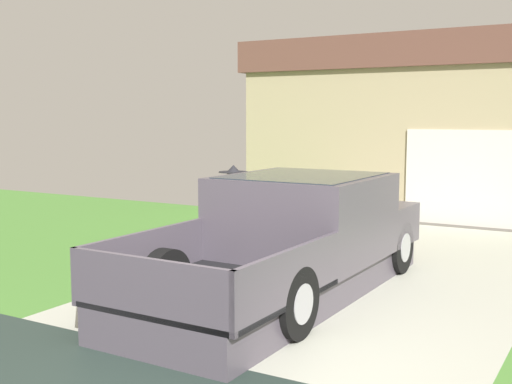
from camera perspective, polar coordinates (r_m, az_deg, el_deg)
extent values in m
cube|color=#B5B7A8|center=(10.45, 9.49, -6.76)|extent=(5.20, 9.00, 0.06)
cube|color=#4C8535|center=(15.61, -21.58, -2.67)|extent=(12.00, 9.00, 0.06)
cube|color=#4E4752|center=(8.67, 2.35, -7.84)|extent=(1.95, 5.52, 0.42)
cube|color=#4E4752|center=(9.03, 4.19, -2.18)|extent=(2.06, 2.21, 1.15)
cube|color=#1E2833|center=(8.98, 4.21, -0.01)|extent=(1.81, 2.03, 0.48)
cube|color=#4E4752|center=(10.53, 8.14, -2.48)|extent=(2.04, 1.09, 0.60)
cube|color=black|center=(7.27, -3.82, -8.75)|extent=(2.06, 2.29, 0.06)
cube|color=#4E4752|center=(7.79, -9.81, -5.68)|extent=(0.09, 2.26, 0.62)
cube|color=#4E4752|center=(6.71, 3.14, -7.61)|extent=(0.09, 2.26, 0.62)
cube|color=#4E4752|center=(6.36, -9.54, -8.49)|extent=(2.02, 0.09, 0.62)
cube|color=black|center=(10.19, 0.54, 0.29)|extent=(0.10, 0.18, 0.20)
cylinder|color=black|center=(10.81, 3.46, -3.90)|extent=(0.27, 0.80, 0.80)
cylinder|color=#9E9EA3|center=(10.81, 3.46, -3.90)|extent=(0.29, 0.44, 0.44)
cylinder|color=black|center=(10.13, 12.38, -4.76)|extent=(0.27, 0.80, 0.80)
cylinder|color=#9E9EA3|center=(10.13, 12.38, -4.76)|extent=(0.29, 0.44, 0.44)
cylinder|color=black|center=(7.97, -8.15, -7.79)|extent=(0.27, 0.80, 0.80)
cylinder|color=#9E9EA3|center=(7.97, -8.15, -7.79)|extent=(0.29, 0.44, 0.44)
cylinder|color=black|center=(7.03, 3.26, -9.71)|extent=(0.27, 0.80, 0.80)
cylinder|color=#9E9EA3|center=(7.03, 3.26, -9.71)|extent=(0.29, 0.44, 0.44)
cylinder|color=brown|center=(10.56, -2.83, -4.16)|extent=(0.17, 0.17, 0.79)
cylinder|color=brown|center=(10.38, -1.12, -4.35)|extent=(0.17, 0.17, 0.79)
cylinder|color=#3870B2|center=(10.37, -2.00, -0.72)|extent=(0.32, 0.32, 0.57)
cylinder|color=brown|center=(10.47, -2.88, -0.84)|extent=(0.09, 0.09, 0.58)
cylinder|color=brown|center=(10.27, -1.10, -0.98)|extent=(0.09, 0.09, 0.58)
sphere|color=brown|center=(10.32, -2.01, 1.52)|extent=(0.21, 0.21, 0.21)
cylinder|color=#232328|center=(10.32, -2.01, 1.78)|extent=(0.48, 0.48, 0.01)
cone|color=#232328|center=(10.31, -2.01, 2.10)|extent=(0.22, 0.22, 0.11)
cube|color=#232328|center=(10.38, -2.91, -5.89)|extent=(0.29, 0.19, 0.25)
torus|color=#232328|center=(10.34, -2.92, -4.94)|extent=(0.26, 0.02, 0.26)
cube|color=tan|center=(17.78, 16.74, 4.37)|extent=(9.11, 5.67, 3.50)
cube|color=brown|center=(17.83, 16.98, 11.26)|extent=(9.48, 5.90, 0.78)
cube|color=silver|center=(14.75, 19.08, 1.13)|extent=(3.18, 0.06, 2.10)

